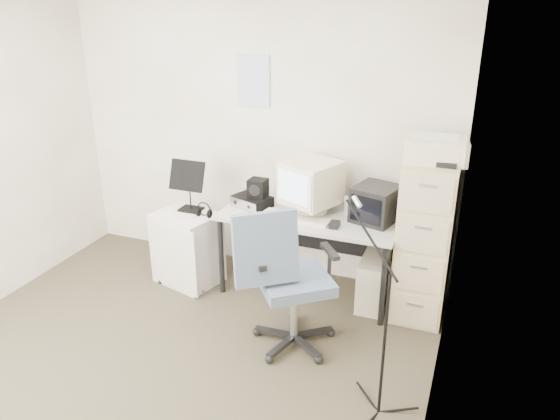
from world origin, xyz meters
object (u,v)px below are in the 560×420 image
(side_cart, at_px, (188,248))
(office_chair, at_px, (295,279))
(filing_cabinet, at_px, (425,239))
(desk, at_px, (309,253))

(side_cart, bearing_deg, office_chair, -9.23)
(office_chair, xyz_separation_m, side_cart, (-1.22, 0.56, -0.23))
(filing_cabinet, distance_m, desk, 0.99)
(office_chair, bearing_deg, desk, 62.00)
(office_chair, relative_size, side_cart, 1.69)
(filing_cabinet, xyz_separation_m, desk, (-0.95, -0.03, -0.29))
(desk, bearing_deg, side_cart, -168.31)
(filing_cabinet, relative_size, office_chair, 1.17)
(filing_cabinet, bearing_deg, office_chair, -135.06)
(desk, distance_m, side_cart, 1.10)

